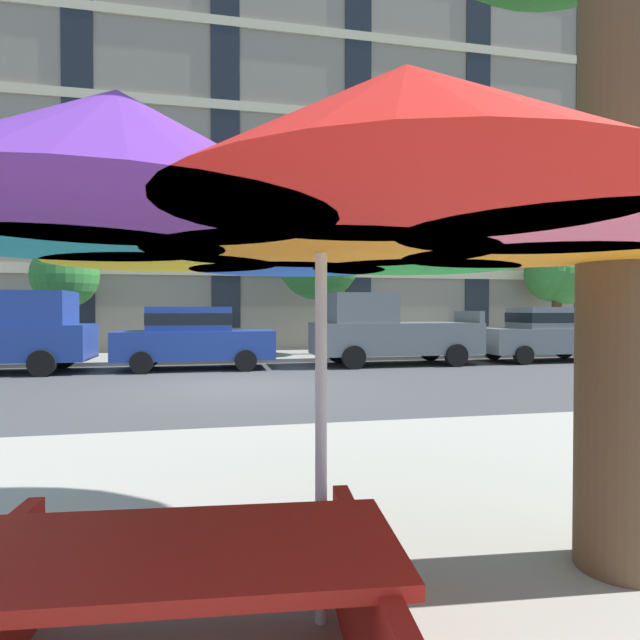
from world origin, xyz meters
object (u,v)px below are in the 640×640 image
(pickup_gray, at_px, (388,331))
(picnic_table, at_px, (171,616))
(sedan_gray, at_px, (547,332))
(street_tree_middle, at_px, (320,259))
(patio_umbrella, at_px, (321,211))
(sedan_blue, at_px, (194,336))
(street_tree_right, at_px, (556,277))
(street_tree_left, at_px, (65,277))

(pickup_gray, xyz_separation_m, picnic_table, (-5.45, -13.14, -0.54))
(sedan_gray, xyz_separation_m, street_tree_middle, (-7.08, 2.76, 2.54))
(patio_umbrella, xyz_separation_m, picnic_table, (-0.69, -0.44, -1.69))
(sedan_blue, xyz_separation_m, street_tree_middle, (4.24, 2.76, 2.54))
(patio_umbrella, bearing_deg, pickup_gray, 69.46)
(pickup_gray, distance_m, picnic_table, 14.24)
(street_tree_middle, bearing_deg, street_tree_right, 5.41)
(street_tree_left, relative_size, street_tree_middle, 0.79)
(sedan_gray, bearing_deg, street_tree_left, 167.97)
(street_tree_right, height_order, picnic_table, street_tree_right)
(sedan_gray, bearing_deg, picnic_table, -129.84)
(sedan_blue, bearing_deg, picnic_table, -88.44)
(sedan_blue, height_order, sedan_gray, same)
(street_tree_middle, bearing_deg, sedan_blue, -146.97)
(sedan_gray, height_order, street_tree_right, street_tree_right)
(pickup_gray, bearing_deg, street_tree_left, 161.73)
(street_tree_middle, bearing_deg, pickup_gray, -60.30)
(pickup_gray, height_order, picnic_table, pickup_gray)
(sedan_blue, xyz_separation_m, pickup_gray, (5.81, 0.00, 0.08))
(sedan_blue, relative_size, street_tree_left, 1.13)
(pickup_gray, distance_m, sedan_gray, 5.51)
(sedan_blue, xyz_separation_m, picnic_table, (0.36, -13.14, -0.46))
(street_tree_left, distance_m, street_tree_right, 18.61)
(sedan_blue, bearing_deg, patio_umbrella, -85.26)
(sedan_gray, bearing_deg, pickup_gray, 180.00)
(street_tree_right, distance_m, picnic_table, 22.07)
(street_tree_left, distance_m, picnic_table, 17.24)
(sedan_gray, relative_size, street_tree_middle, 0.89)
(picnic_table, bearing_deg, patio_umbrella, 32.27)
(pickup_gray, bearing_deg, patio_umbrella, -110.54)
(sedan_gray, bearing_deg, patio_umbrella, -128.96)
(pickup_gray, bearing_deg, sedan_gray, -0.00)
(sedan_blue, distance_m, pickup_gray, 5.81)
(sedan_blue, distance_m, sedan_gray, 11.32)
(street_tree_right, relative_size, patio_umbrella, 1.16)
(street_tree_right, bearing_deg, sedan_blue, -165.50)
(sedan_blue, distance_m, picnic_table, 13.15)
(street_tree_right, bearing_deg, patio_umbrella, -129.05)
(street_tree_left, relative_size, patio_umbrella, 1.05)
(sedan_blue, xyz_separation_m, patio_umbrella, (1.05, -12.70, 1.23))
(sedan_gray, distance_m, street_tree_left, 16.01)
(sedan_blue, height_order, street_tree_middle, street_tree_middle)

